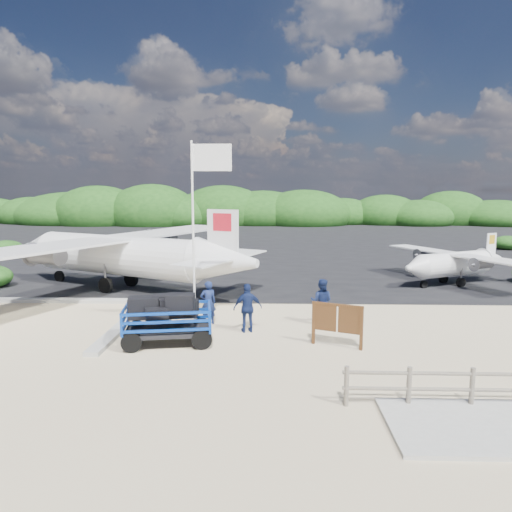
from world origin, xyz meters
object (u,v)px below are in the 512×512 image
(baggage_cart, at_px, (168,344))
(aircraft_small, at_px, (111,244))
(flagpole, at_px, (195,335))
(aircraft_large, at_px, (439,259))
(crew_c, at_px, (248,308))
(signboard, at_px, (336,347))
(crew_b, at_px, (321,302))
(crew_a, at_px, (208,303))

(baggage_cart, height_order, aircraft_small, aircraft_small)
(flagpole, bearing_deg, aircraft_small, 114.75)
(aircraft_large, distance_m, aircraft_small, 29.84)
(baggage_cart, distance_m, crew_c, 3.15)
(signboard, xyz_separation_m, aircraft_large, (10.59, 19.98, 0.00))
(baggage_cart, height_order, signboard, baggage_cart)
(signboard, height_order, aircraft_small, aircraft_small)
(crew_c, xyz_separation_m, aircraft_large, (13.65, 18.46, -0.91))
(signboard, xyz_separation_m, crew_b, (-0.24, 2.61, 0.90))
(signboard, xyz_separation_m, crew_a, (-4.65, 2.50, 0.86))
(baggage_cart, distance_m, crew_b, 6.08)
(signboard, height_order, aircraft_large, aircraft_large)
(aircraft_large, bearing_deg, flagpole, 75.70)
(baggage_cart, xyz_separation_m, crew_b, (5.46, 2.53, 0.90))
(crew_b, xyz_separation_m, aircraft_large, (10.83, 17.37, -0.90))
(flagpole, height_order, signboard, flagpole)
(crew_b, xyz_separation_m, crew_c, (-2.82, -1.08, 0.01))
(flagpole, distance_m, aircraft_large, 24.44)
(baggage_cart, height_order, crew_b, crew_b)
(crew_b, bearing_deg, crew_c, 37.14)
(crew_c, bearing_deg, aircraft_small, -75.19)
(crew_b, xyz_separation_m, aircraft_small, (-17.59, 26.45, -0.90))
(aircraft_large, xyz_separation_m, aircraft_small, (-28.42, 9.08, 0.00))
(baggage_cart, relative_size, crew_c, 1.73)
(baggage_cart, xyz_separation_m, crew_c, (2.64, 1.45, 0.91))
(crew_a, relative_size, aircraft_small, 0.23)
(crew_c, height_order, aircraft_small, crew_c)
(signboard, distance_m, crew_a, 5.35)
(baggage_cart, relative_size, aircraft_large, 0.17)
(crew_a, relative_size, crew_c, 0.94)
(flagpole, distance_m, crew_b, 5.02)
(flagpole, distance_m, crew_a, 1.65)
(baggage_cart, bearing_deg, crew_a, 57.42)
(signboard, xyz_separation_m, aircraft_small, (-17.83, 29.06, 0.00))
(flagpole, distance_m, aircraft_small, 30.77)
(baggage_cart, distance_m, crew_a, 2.77)
(crew_a, distance_m, crew_b, 4.42)
(crew_b, relative_size, crew_c, 0.99)
(baggage_cart, height_order, flagpole, flagpole)
(flagpole, distance_m, signboard, 5.07)
(crew_b, bearing_deg, flagpole, 33.71)
(baggage_cart, bearing_deg, crew_c, 19.50)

